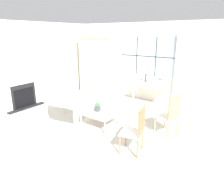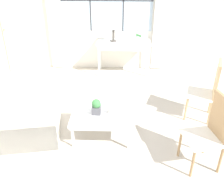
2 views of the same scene
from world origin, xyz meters
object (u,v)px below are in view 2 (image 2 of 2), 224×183
at_px(armoire, 7,25).
at_px(accent_chair_wooden, 211,129).
at_px(potted_plant_small, 96,106).
at_px(table_lamp, 113,27).
at_px(side_chair_wooden, 209,88).
at_px(potted_orchid, 137,35).
at_px(coffee_table, 102,116).
at_px(console_table, 124,46).
at_px(armchair_upholstered, 27,119).
at_px(pillar_candle, 110,111).

relative_size(armoire, accent_chair_wooden, 2.25).
height_order(armoire, potted_plant_small, armoire).
xyz_separation_m(table_lamp, accent_chair_wooden, (1.32, -3.04, -0.55)).
bearing_deg(potted_plant_small, side_chair_wooden, 16.50).
height_order(armoire, potted_orchid, armoire).
xyz_separation_m(accent_chair_wooden, coffee_table, (-1.43, 0.57, -0.21)).
bearing_deg(console_table, potted_plant_small, -100.01).
bearing_deg(armchair_upholstered, potted_plant_small, 1.81).
bearing_deg(coffee_table, console_table, 81.82).
distance_m(armchair_upholstered, potted_plant_small, 1.10).
xyz_separation_m(armchair_upholstered, pillar_candle, (1.27, 0.05, 0.15)).
relative_size(armchair_upholstered, potted_plant_small, 4.34).
bearing_deg(potted_plant_small, coffee_table, -2.47).
bearing_deg(pillar_candle, coffee_table, -170.91).
xyz_separation_m(armchair_upholstered, coffee_table, (1.15, 0.03, 0.07)).
relative_size(side_chair_wooden, coffee_table, 1.15).
distance_m(armoire, console_table, 2.67).
distance_m(armoire, potted_plant_small, 3.31).
bearing_deg(armoire, table_lamp, 1.87).
relative_size(accent_chair_wooden, coffee_table, 1.11).
relative_size(potted_orchid, pillar_candle, 4.56).
distance_m(side_chair_wooden, pillar_candle, 1.70).
xyz_separation_m(armoire, potted_plant_small, (2.20, -2.39, -0.63)).
xyz_separation_m(table_lamp, potted_plant_small, (-0.19, -2.47, -0.59)).
bearing_deg(armchair_upholstered, potted_orchid, 53.48).
bearing_deg(coffee_table, armchair_upholstered, -178.48).
height_order(armoire, table_lamp, armoire).
bearing_deg(armoire, pillar_candle, -44.82).
bearing_deg(pillar_candle, armoire, 135.18).
height_order(armoire, coffee_table, armoire).
xyz_separation_m(potted_orchid, side_chair_wooden, (1.10, -1.85, -0.36)).
bearing_deg(armoire, side_chair_wooden, -24.86).
xyz_separation_m(console_table, pillar_candle, (-0.23, -2.42, -0.24)).
bearing_deg(potted_plant_small, potted_orchid, 73.30).
height_order(table_lamp, potted_plant_small, table_lamp).
bearing_deg(table_lamp, coffee_table, -92.47).
bearing_deg(console_table, accent_chair_wooden, -70.23).
distance_m(armoire, pillar_candle, 3.45).
relative_size(console_table, coffee_table, 1.35).
bearing_deg(console_table, armchair_upholstered, -121.36).
height_order(coffee_table, potted_plant_small, potted_plant_small).
relative_size(armoire, table_lamp, 4.93).
distance_m(side_chair_wooden, accent_chair_wooden, 1.15).
distance_m(potted_orchid, pillar_candle, 2.47).
bearing_deg(table_lamp, armoire, -178.13).
relative_size(table_lamp, potted_plant_small, 1.94).
distance_m(console_table, potted_plant_small, 2.48).
xyz_separation_m(side_chair_wooden, accent_chair_wooden, (-0.30, -1.11, -0.02)).
bearing_deg(potted_orchid, coffee_table, -104.91).
bearing_deg(console_table, armoire, -179.16).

